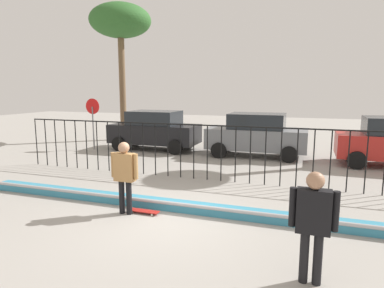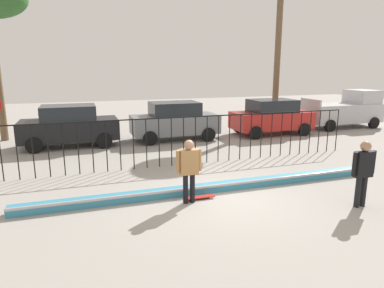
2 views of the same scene
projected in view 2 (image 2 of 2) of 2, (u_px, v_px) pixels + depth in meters
name	position (u px, v px, depth m)	size (l,w,h in m)	color
ground_plane	(221.00, 198.00, 9.57)	(60.00, 60.00, 0.00)	#9E9991
bowl_coping_ledge	(213.00, 187.00, 10.05)	(11.00, 0.41, 0.27)	teal
perimeter_fence	(184.00, 135.00, 12.59)	(14.04, 0.04, 1.82)	black
skateboarder	(189.00, 166.00, 8.98)	(0.70, 0.26, 1.74)	black
skateboard	(201.00, 197.00, 9.46)	(0.80, 0.20, 0.07)	#A51E19
camera_operator	(363.00, 168.00, 8.73)	(0.71, 0.27, 1.76)	black
parked_car_black	(70.00, 126.00, 15.63)	(4.30, 2.12, 1.90)	black
parked_car_gray	(175.00, 121.00, 17.09)	(4.30, 2.12, 1.90)	slate
parked_car_red	(272.00, 117.00, 18.45)	(4.30, 2.12, 1.90)	#B2231E
pickup_truck	(345.00, 110.00, 20.68)	(4.70, 2.12, 2.24)	#B7B7BC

